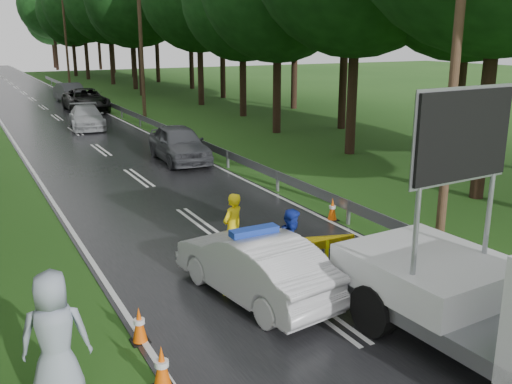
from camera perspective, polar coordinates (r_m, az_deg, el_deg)
ground at (r=11.38m, az=6.24°, el=-11.77°), size 160.00×160.00×0.00m
road at (r=39.10m, az=-19.28°, el=7.03°), size 7.00×140.00×0.02m
guardrail at (r=39.43m, az=-13.92°, el=8.29°), size 0.12×60.06×0.70m
utility_pole_near at (r=15.06m, az=19.49°, el=14.15°), size 1.40×0.24×10.00m
utility_pole_mid at (r=37.94m, az=-11.46°, el=15.02°), size 1.40×0.24×10.00m
utility_pole_far at (r=63.28m, az=-18.51°, el=14.63°), size 1.40×0.24×10.00m
police_sedan at (r=11.62m, az=-0.19°, el=-7.41°), size 2.01×4.23×1.47m
barrier at (r=11.83m, az=3.37°, el=-5.97°), size 2.69×0.84×1.16m
officer at (r=13.31m, az=-2.34°, el=-3.63°), size 0.72×0.62×1.67m
civilian at (r=12.47m, az=3.65°, el=-5.21°), size 0.98×0.96×1.59m
bystander_right at (r=8.88m, az=-19.47°, el=-13.59°), size 1.12×0.87×2.03m
queue_car_first at (r=24.23m, az=-7.70°, el=4.83°), size 2.09×4.59×1.53m
queue_car_second at (r=34.02m, az=-16.58°, el=7.19°), size 2.36×4.65×1.29m
queue_car_third at (r=41.74m, az=-16.66°, el=8.80°), size 2.76×5.70×1.56m
queue_car_fourth at (r=47.63m, az=-18.01°, el=9.41°), size 2.07×4.68×1.49m
cone_near_left at (r=9.07m, az=-9.39°, el=-17.01°), size 0.35×0.35×0.74m
cone_center at (r=12.23m, az=2.72°, el=-7.63°), size 0.39×0.39×0.82m
cone_far at (r=13.14m, az=-0.07°, el=-5.93°), size 0.38×0.38×0.81m
cone_left_mid at (r=10.35m, az=-11.59°, el=-12.93°), size 0.32×0.32×0.67m
cone_right at (r=16.56m, az=7.65°, el=-1.75°), size 0.32×0.32×0.67m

